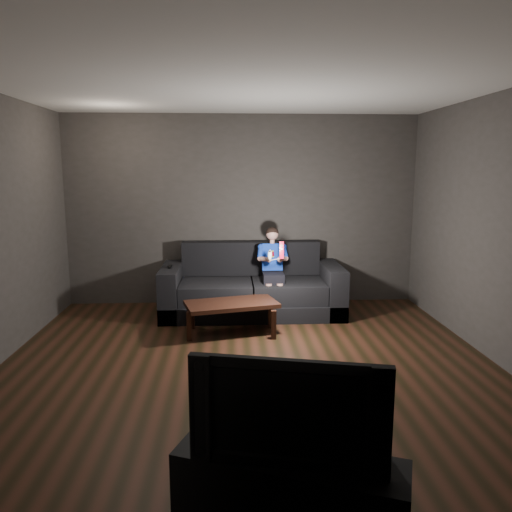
{
  "coord_description": "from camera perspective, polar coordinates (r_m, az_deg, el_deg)",
  "views": [
    {
      "loc": [
        -0.18,
        -4.66,
        1.95
      ],
      "look_at": [
        0.15,
        1.55,
        0.85
      ],
      "focal_mm": 35.0,
      "sensor_mm": 36.0,
      "label": 1
    }
  ],
  "objects": [
    {
      "name": "back_wall",
      "position": [
        7.19,
        -1.6,
        5.23
      ],
      "size": [
        5.0,
        0.04,
        2.7
      ],
      "primitive_type": "cube",
      "color": "#383431",
      "rests_on": "ground"
    },
    {
      "name": "wii_console",
      "position": [
        2.88,
        14.1,
        -19.4
      ],
      "size": [
        0.07,
        0.16,
        0.21
      ],
      "primitive_type": "cube",
      "rotation": [
        0.0,
        0.0,
        -0.16
      ],
      "color": "white",
      "rests_on": "media_console"
    },
    {
      "name": "wii_remote_black",
      "position": [
        6.66,
        -9.8,
        -1.18
      ],
      "size": [
        0.04,
        0.16,
        0.03
      ],
      "color": "black",
      "rests_on": "sofa"
    },
    {
      "name": "right_wall",
      "position": [
        5.41,
        26.7,
        2.6
      ],
      "size": [
        0.04,
        5.0,
        2.7
      ],
      "primitive_type": "cube",
      "color": "#383431",
      "rests_on": "ground"
    },
    {
      "name": "ceiling",
      "position": [
        4.73,
        -0.88,
        19.17
      ],
      "size": [
        5.0,
        5.0,
        0.02
      ],
      "primitive_type": "cube",
      "color": "silver",
      "rests_on": "back_wall"
    },
    {
      "name": "coffee_table",
      "position": [
        5.94,
        -2.82,
        -5.77
      ],
      "size": [
        1.16,
        0.78,
        0.39
      ],
      "color": "black",
      "rests_on": "floor"
    },
    {
      "name": "media_console",
      "position": [
        2.97,
        3.81,
        -25.59
      ],
      "size": [
        1.28,
        0.78,
        0.44
      ],
      "primitive_type": "cube",
      "rotation": [
        0.0,
        0.0,
        -0.37
      ],
      "color": "black",
      "rests_on": "floor"
    },
    {
      "name": "wii_remote_red",
      "position": [
        6.23,
        2.94,
        0.67
      ],
      "size": [
        0.06,
        0.08,
        0.22
      ],
      "color": "red",
      "rests_on": "child"
    },
    {
      "name": "tv",
      "position": [
        2.7,
        3.94,
        -16.72
      ],
      "size": [
        1.01,
        0.36,
        0.58
      ],
      "primitive_type": "imported",
      "rotation": [
        0.0,
        0.0,
        -0.23
      ],
      "color": "black",
      "rests_on": "media_console"
    },
    {
      "name": "child",
      "position": [
        6.64,
        1.92,
        -0.58
      ],
      "size": [
        0.41,
        0.5,
        1.0
      ],
      "color": "black",
      "rests_on": "sofa"
    },
    {
      "name": "nunchuk_white",
      "position": [
        6.23,
        1.61,
        0.14
      ],
      "size": [
        0.07,
        0.09,
        0.14
      ],
      "color": "white",
      "rests_on": "child"
    },
    {
      "name": "sofa",
      "position": [
        6.79,
        -0.47,
        -4.01
      ],
      "size": [
        2.41,
        1.04,
        0.93
      ],
      "color": "black",
      "rests_on": "floor"
    },
    {
      "name": "floor",
      "position": [
        5.06,
        -0.79,
        -12.64
      ],
      "size": [
        5.0,
        5.0,
        0.0
      ],
      "primitive_type": "plane",
      "color": "black",
      "rests_on": "ground"
    },
    {
      "name": "front_wall",
      "position": [
        2.25,
        1.61,
        -5.36
      ],
      "size": [
        5.0,
        0.04,
        2.7
      ],
      "primitive_type": "cube",
      "color": "#383431",
      "rests_on": "ground"
    }
  ]
}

